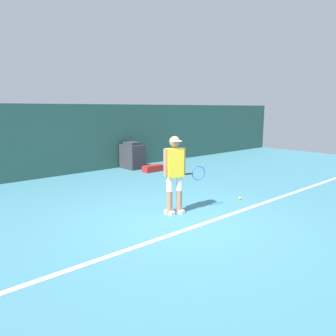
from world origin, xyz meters
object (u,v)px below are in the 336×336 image
object	(u,v)px
tennis_ball	(240,198)
equipment_bag	(153,168)
tennis_player	(175,171)
covered_chair	(132,156)

from	to	relation	value
tennis_ball	equipment_bag	world-z (taller)	equipment_bag
tennis_player	tennis_ball	world-z (taller)	tennis_player
tennis_ball	covered_chair	distance (m)	5.20
tennis_ball	equipment_bag	bearing A→B (deg)	80.39
tennis_player	equipment_bag	world-z (taller)	tennis_player
equipment_bag	tennis_ball	bearing A→B (deg)	-99.61
tennis_ball	equipment_bag	distance (m)	4.23
covered_chair	tennis_ball	bearing A→B (deg)	-95.99
covered_chair	equipment_bag	bearing A→B (deg)	-80.49
covered_chair	equipment_bag	distance (m)	1.06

